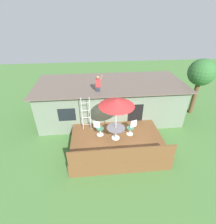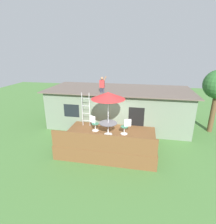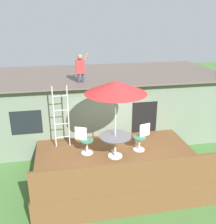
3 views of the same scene
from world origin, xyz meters
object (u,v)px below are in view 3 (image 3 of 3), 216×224
patio_table (115,140)px  step_ladder (61,117)px  person_figure (80,66)px  patio_chair_left (85,141)px  patio_chair_right (141,137)px  patio_umbrella (116,87)px

patio_table → step_ladder: 2.03m
person_figure → patio_chair_left: size_ratio=1.21×
patio_chair_left → patio_chair_right: same height
person_figure → patio_chair_right: (1.82, -1.92, -2.14)m
patio_table → patio_chair_right: bearing=17.0°
patio_table → patio_chair_left: 1.04m
patio_umbrella → patio_chair_right: (0.98, 0.30, -1.89)m
patio_table → patio_chair_left: bearing=156.0°
patio_chair_right → patio_chair_left: bearing=-20.6°
person_figure → patio_chair_left: 2.79m
patio_umbrella → step_ladder: bearing=147.6°
step_ladder → patio_chair_left: (0.71, -0.63, -0.64)m
patio_umbrella → person_figure: (-0.84, 2.21, 0.25)m
patio_umbrella → step_ladder: size_ratio=1.15×
patio_table → person_figure: bearing=110.8°
patio_table → patio_umbrella: patio_umbrella is taller
person_figure → patio_umbrella: bearing=-69.2°
patio_umbrella → step_ladder: (-1.66, 1.05, -1.25)m
person_figure → patio_chair_left: (-0.10, -1.79, -2.14)m
patio_umbrella → patio_chair_right: size_ratio=2.76×
patio_table → step_ladder: bearing=147.6°
person_figure → patio_chair_right: person_figure is taller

